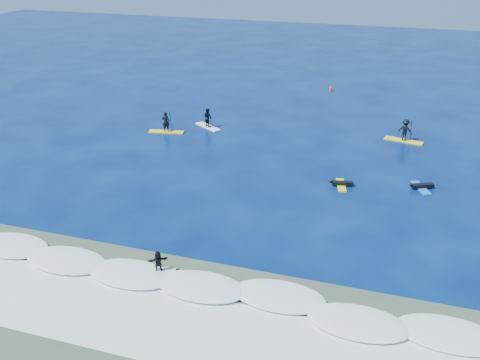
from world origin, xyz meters
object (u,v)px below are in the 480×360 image
(sup_paddler_right, at_px, (405,131))
(prone_paddler_far, at_px, (421,187))
(sup_paddler_left, at_px, (166,125))
(marker_buoy, at_px, (331,89))
(prone_paddler_near, at_px, (341,184))
(wave_surfer, at_px, (158,263))
(sup_paddler_center, at_px, (208,119))

(sup_paddler_right, distance_m, prone_paddler_far, 9.71)
(sup_paddler_left, distance_m, marker_buoy, 22.29)
(prone_paddler_near, relative_size, wave_surfer, 1.29)
(sup_paddler_left, distance_m, sup_paddler_center, 4.01)
(sup_paddler_left, height_order, sup_paddler_center, sup_paddler_left)
(sup_paddler_left, bearing_deg, marker_buoy, 46.25)
(marker_buoy, bearing_deg, sup_paddler_left, -123.05)
(sup_paddler_left, xyz_separation_m, marker_buoy, (12.15, 18.68, -0.41))
(sup_paddler_left, bearing_deg, wave_surfer, -76.84)
(sup_paddler_left, height_order, prone_paddler_near, sup_paddler_left)
(marker_buoy, bearing_deg, sup_paddler_right, -58.91)
(prone_paddler_near, xyz_separation_m, wave_surfer, (-7.76, -14.09, 0.59))
(sup_paddler_center, xyz_separation_m, prone_paddler_near, (13.76, -9.08, -0.65))
(sup_paddler_right, bearing_deg, prone_paddler_far, -68.20)
(sup_paddler_right, bearing_deg, prone_paddler_near, -97.52)
(wave_surfer, height_order, marker_buoy, wave_surfer)
(sup_paddler_right, relative_size, prone_paddler_near, 1.53)
(wave_surfer, xyz_separation_m, marker_buoy, (3.01, 39.36, -0.44))
(sup_paddler_center, xyz_separation_m, marker_buoy, (9.01, 16.18, -0.50))
(sup_paddler_center, bearing_deg, sup_paddler_right, 39.09)
(sup_paddler_right, distance_m, prone_paddler_near, 11.56)
(sup_paddler_left, distance_m, prone_paddler_far, 23.04)
(prone_paddler_near, bearing_deg, marker_buoy, -2.33)
(sup_paddler_left, bearing_deg, prone_paddler_near, -31.99)
(marker_buoy, bearing_deg, wave_surfer, -94.37)
(sup_paddler_left, distance_m, wave_surfer, 22.61)
(sup_paddler_left, xyz_separation_m, sup_paddler_center, (3.14, 2.49, 0.09))
(wave_surfer, bearing_deg, sup_paddler_left, 79.84)
(prone_paddler_near, bearing_deg, sup_paddler_center, 43.60)
(sup_paddler_right, xyz_separation_m, wave_surfer, (-11.71, -24.93, -0.17))
(sup_paddler_left, bearing_deg, sup_paddler_right, 0.81)
(prone_paddler_far, bearing_deg, sup_paddler_center, 43.08)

